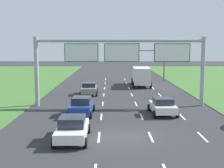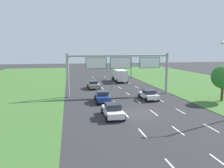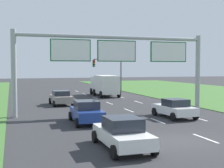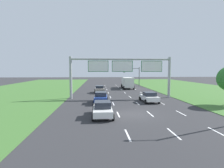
# 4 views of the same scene
# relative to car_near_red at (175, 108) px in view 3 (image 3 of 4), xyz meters

# --- Properties ---
(ground_plane) EXTENTS (200.00, 200.00, 0.00)m
(ground_plane) POSITION_rel_car_near_red_xyz_m (-3.72, -7.00, -0.75)
(ground_plane) COLOR #2D2D30
(lane_dashes_inner_left) EXTENTS (0.14, 56.40, 0.01)m
(lane_dashes_inner_left) POSITION_rel_car_near_red_xyz_m (-5.47, 2.00, -0.75)
(lane_dashes_inner_left) COLOR white
(lane_dashes_inner_left) RESTS_ON ground_plane
(lane_dashes_inner_right) EXTENTS (0.14, 56.40, 0.01)m
(lane_dashes_inner_right) POSITION_rel_car_near_red_xyz_m (-1.97, 2.00, -0.75)
(lane_dashes_inner_right) COLOR white
(lane_dashes_inner_right) RESTS_ON ground_plane
(lane_dashes_slip) EXTENTS (0.14, 56.40, 0.01)m
(lane_dashes_slip) POSITION_rel_car_near_red_xyz_m (1.53, 2.00, -0.75)
(lane_dashes_slip) COLOR white
(lane_dashes_slip) RESTS_ON ground_plane
(car_near_red) EXTENTS (2.30, 4.12, 1.50)m
(car_near_red) POSITION_rel_car_near_red_xyz_m (0.00, 0.00, 0.00)
(car_near_red) COLOR white
(car_near_red) RESTS_ON ground_plane
(car_lead_silver) EXTENTS (2.21, 4.20, 1.62)m
(car_lead_silver) POSITION_rel_car_near_red_xyz_m (-7.23, -0.23, 0.06)
(car_lead_silver) COLOR navy
(car_lead_silver) RESTS_ON ground_plane
(car_mid_lane) EXTENTS (2.19, 3.96, 1.51)m
(car_mid_lane) POSITION_rel_car_near_red_xyz_m (-7.32, 11.17, 0.02)
(car_mid_lane) COLOR gray
(car_mid_lane) RESTS_ON ground_plane
(car_far_ahead) EXTENTS (2.13, 4.35, 1.57)m
(car_far_ahead) POSITION_rel_car_near_red_xyz_m (-7.18, -7.63, 0.03)
(car_far_ahead) COLOR white
(car_far_ahead) RESTS_ON ground_plane
(box_truck) EXTENTS (2.82, 7.22, 2.86)m
(box_truck) POSITION_rel_car_near_red_xyz_m (-0.01, 19.54, 0.84)
(box_truck) COLOR silver
(box_truck) RESTS_ON ground_plane
(sign_gantry) EXTENTS (17.24, 0.44, 7.00)m
(sign_gantry) POSITION_rel_car_near_red_xyz_m (-3.49, 3.94, 4.21)
(sign_gantry) COLOR #9EA0A5
(sign_gantry) RESTS_ON ground_plane
(traffic_light_mast) EXTENTS (4.76, 0.49, 5.60)m
(traffic_light_mast) POSITION_rel_car_near_red_xyz_m (2.58, 25.35, 3.11)
(traffic_light_mast) COLOR #47494F
(traffic_light_mast) RESTS_ON ground_plane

